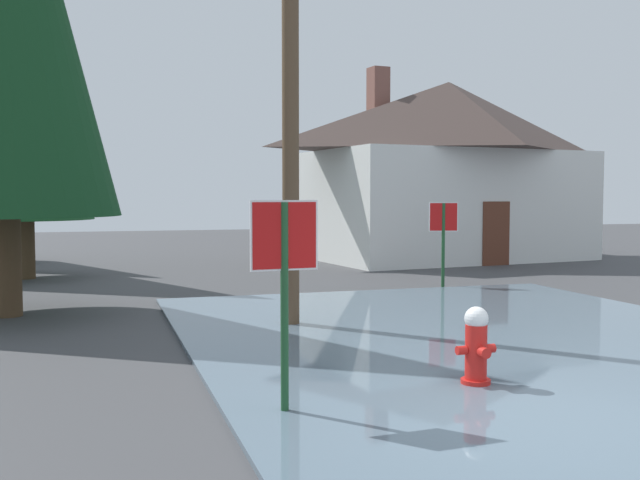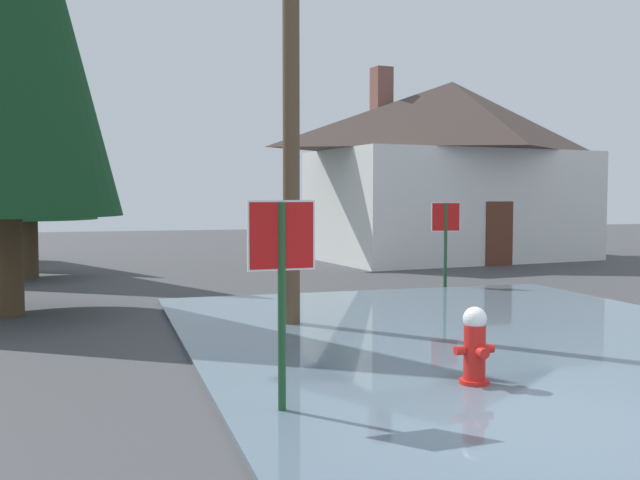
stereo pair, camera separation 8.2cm
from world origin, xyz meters
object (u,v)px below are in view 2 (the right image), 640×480
(utility_pole, at_px, (291,35))
(house, at_px, (451,167))
(fire_hydrant, at_px, (474,349))
(stop_sign_near, at_px, (282,264))
(pine_tree_far_center, at_px, (26,83))
(stop_sign_far, at_px, (446,227))

(utility_pole, distance_m, house, 14.06)
(utility_pole, bearing_deg, fire_hydrant, -77.07)
(utility_pole, relative_size, house, 0.90)
(utility_pole, bearing_deg, stop_sign_near, -105.65)
(utility_pole, distance_m, pine_tree_far_center, 10.09)
(house, bearing_deg, fire_hydrant, -116.00)
(stop_sign_far, relative_size, pine_tree_far_center, 0.23)
(stop_sign_near, bearing_deg, utility_pole, 74.35)
(stop_sign_far, distance_m, pine_tree_far_center, 11.42)
(stop_sign_near, height_order, utility_pole, utility_pole)
(stop_sign_near, bearing_deg, house, 58.02)
(stop_sign_near, xyz_separation_m, utility_pole, (1.33, 4.75, 3.28))
(house, bearing_deg, pine_tree_far_center, -170.67)
(stop_sign_near, relative_size, fire_hydrant, 2.28)
(utility_pole, relative_size, stop_sign_far, 4.56)
(stop_sign_far, relative_size, house, 0.20)
(fire_hydrant, xyz_separation_m, house, (7.53, 15.44, 2.68))
(stop_sign_near, xyz_separation_m, pine_tree_far_center, (-3.51, 13.60, 3.58))
(pine_tree_far_center, bearing_deg, stop_sign_near, -75.54)
(stop_sign_near, xyz_separation_m, house, (9.86, 15.80, 1.61))
(utility_pole, bearing_deg, pine_tree_far_center, 118.65)
(house, xyz_separation_m, pine_tree_far_center, (-13.37, -2.20, 1.96))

